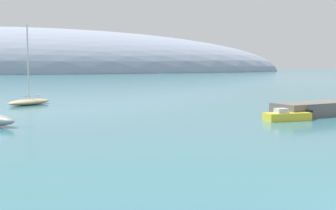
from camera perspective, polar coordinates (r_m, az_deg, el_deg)
The scene contains 3 objects.
distant_ridge at distance 226.64m, azimuth -20.00°, elevation 3.92°, with size 293.14×74.60×43.92m, color #8E99AD.
sailboat_sand_mid_mooring at distance 56.17m, azimuth -17.53°, elevation 0.53°, with size 5.92×5.22×9.75m.
motorboat_yellow_foreground at distance 40.68m, azimuth 15.17°, elevation -1.39°, with size 4.58×1.67×1.10m.
Camera 1 is at (-12.03, -11.46, 5.18)m, focal length 47.08 mm.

